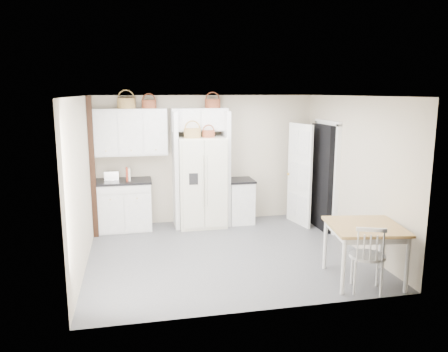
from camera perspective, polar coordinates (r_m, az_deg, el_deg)
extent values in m
plane|color=#474851|center=(7.45, 0.28, -10.04)|extent=(4.50, 4.50, 0.00)
plane|color=white|center=(6.95, 0.30, 10.39)|extent=(4.50, 4.50, 0.00)
plane|color=#B4A691|center=(9.02, -2.39, 2.22)|extent=(4.50, 0.00, 4.50)
plane|color=#B4A691|center=(6.98, -18.09, -0.91)|extent=(0.00, 4.00, 4.00)
plane|color=#B4A691|center=(7.87, 16.53, 0.48)|extent=(0.00, 4.00, 4.00)
cube|color=silver|center=(8.73, -2.96, -0.76)|extent=(0.93, 0.75, 1.80)
cube|color=silver|center=(8.78, -12.88, -3.82)|extent=(1.02, 0.64, 0.95)
cube|color=silver|center=(9.04, 2.12, -3.37)|extent=(0.49, 0.59, 0.87)
cube|color=#A1803C|center=(6.63, 17.77, -9.52)|extent=(1.13, 1.13, 0.82)
cube|color=silver|center=(6.28, 18.22, -9.88)|extent=(0.61, 0.59, 0.99)
cube|color=black|center=(8.67, -13.01, -0.65)|extent=(1.06, 0.69, 0.04)
cube|color=black|center=(8.94, 2.14, -0.56)|extent=(0.53, 0.63, 0.04)
cube|color=silver|center=(8.64, -14.46, 0.02)|extent=(0.27, 0.16, 0.19)
cube|color=#9A2F1B|center=(8.56, -12.56, 0.23)|extent=(0.05, 0.17, 0.25)
cube|color=silver|center=(8.56, -12.24, 0.20)|extent=(0.04, 0.16, 0.24)
cylinder|color=olive|center=(8.63, -12.64, 9.25)|extent=(0.34, 0.34, 0.20)
cylinder|color=#582B1A|center=(8.64, -9.77, 9.22)|extent=(0.28, 0.28, 0.16)
cylinder|color=#582B1A|center=(8.77, -1.50, 9.45)|extent=(0.31, 0.31, 0.18)
cylinder|color=olive|center=(8.46, -4.14, 5.62)|extent=(0.33, 0.33, 0.18)
cylinder|color=#582B1A|center=(8.51, -2.04, 5.52)|extent=(0.25, 0.25, 0.13)
cube|color=silver|center=(8.66, -12.12, 5.62)|extent=(1.40, 0.34, 0.90)
cube|color=silver|center=(8.74, -3.23, 7.37)|extent=(1.12, 0.34, 0.45)
cube|color=silver|center=(8.67, -6.36, 0.80)|extent=(0.08, 0.60, 2.30)
cube|color=silver|center=(8.82, 0.25, 1.04)|extent=(0.08, 0.60, 2.30)
cube|color=black|center=(8.29, -16.79, 0.98)|extent=(0.09, 0.09, 2.60)
cube|color=black|center=(8.75, 12.83, -0.14)|extent=(0.18, 0.85, 2.05)
cube|color=white|center=(8.92, 9.83, 0.17)|extent=(0.21, 0.79, 2.05)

